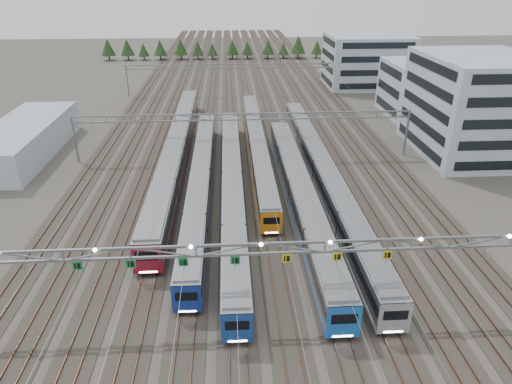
{
  "coord_description": "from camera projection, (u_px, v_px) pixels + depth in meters",
  "views": [
    {
      "loc": [
        -2.47,
        -33.28,
        28.93
      ],
      "look_at": [
        0.75,
        19.15,
        3.5
      ],
      "focal_mm": 32.0,
      "sensor_mm": 36.0,
      "label": 1
    }
  ],
  "objects": [
    {
      "name": "depot_bldg_south",
      "position": [
        476.0,
        106.0,
        77.83
      ],
      "size": [
        18.0,
        22.0,
        16.64
      ],
      "primitive_type": "cube",
      "color": "#99AAB7",
      "rests_on": "ground"
    },
    {
      "name": "depot_bldg_mid",
      "position": [
        420.0,
        89.0,
        99.83
      ],
      "size": [
        14.0,
        16.0,
        11.53
      ],
      "primitive_type": "cube",
      "color": "#99AAB7",
      "rests_on": "ground"
    },
    {
      "name": "train_f",
      "position": [
        322.0,
        171.0,
        67.93
      ],
      "size": [
        2.95,
        64.73,
        3.84
      ],
      "color": "black",
      "rests_on": "ground"
    },
    {
      "name": "train_a",
      "position": [
        177.0,
        148.0,
        76.2
      ],
      "size": [
        3.18,
        65.93,
        4.15
      ],
      "color": "black",
      "rests_on": "ground"
    },
    {
      "name": "ground",
      "position": [
        261.0,
        315.0,
        42.64
      ],
      "size": [
        400.0,
        400.0,
        0.0
      ],
      "primitive_type": "plane",
      "color": "#47423A",
      "rests_on": "ground"
    },
    {
      "name": "train_e",
      "position": [
        299.0,
        192.0,
        61.29
      ],
      "size": [
        3.04,
        51.1,
        3.97
      ],
      "color": "black",
      "rests_on": "ground"
    },
    {
      "name": "train_d",
      "position": [
        257.0,
        144.0,
        79.07
      ],
      "size": [
        2.67,
        55.79,
        3.47
      ],
      "color": "black",
      "rests_on": "ground"
    },
    {
      "name": "track_bed",
      "position": [
        236.0,
        77.0,
        131.83
      ],
      "size": [
        54.0,
        260.0,
        5.42
      ],
      "color": "#2D2823",
      "rests_on": "ground"
    },
    {
      "name": "train_c",
      "position": [
        232.0,
        182.0,
        64.55
      ],
      "size": [
        2.77,
        59.26,
        3.61
      ],
      "color": "black",
      "rests_on": "ground"
    },
    {
      "name": "treeline",
      "position": [
        249.0,
        47.0,
        166.05
      ],
      "size": [
        106.4,
        5.6,
        7.02
      ],
      "color": "#332114",
      "rests_on": "ground"
    },
    {
      "name": "gantry_near",
      "position": [
        260.0,
        252.0,
        39.45
      ],
      "size": [
        56.36,
        0.61,
        8.08
      ],
      "color": "gray",
      "rests_on": "ground"
    },
    {
      "name": "depot_bldg_north",
      "position": [
        367.0,
        61.0,
        125.6
      ],
      "size": [
        22.0,
        18.0,
        13.63
      ],
      "primitive_type": "cube",
      "color": "#99AAB7",
      "rests_on": "ground"
    },
    {
      "name": "gantry_mid",
      "position": [
        244.0,
        122.0,
        75.8
      ],
      "size": [
        56.36,
        0.36,
        8.0
      ],
      "color": "gray",
      "rests_on": "ground"
    },
    {
      "name": "west_shed",
      "position": [
        24.0,
        139.0,
        78.99
      ],
      "size": [
        10.0,
        30.0,
        5.44
      ],
      "primitive_type": "cube",
      "color": "#99AAB7",
      "rests_on": "ground"
    },
    {
      "name": "gantry_far",
      "position": [
        237.0,
        70.0,
        116.23
      ],
      "size": [
        56.36,
        0.36,
        8.0
      ],
      "color": "gray",
      "rests_on": "ground"
    },
    {
      "name": "train_b",
      "position": [
        201.0,
        179.0,
        65.6
      ],
      "size": [
        2.76,
        54.05,
        3.59
      ],
      "color": "black",
      "rests_on": "ground"
    }
  ]
}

